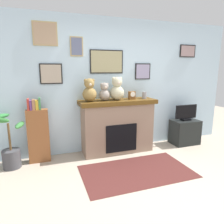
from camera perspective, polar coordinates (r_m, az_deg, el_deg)
The scene contains 13 objects.
ground_plane at distance 2.91m, azimuth 15.83°, elevation -22.73°, with size 12.00×12.00×0.00m, color #AEA08C.
back_wall at distance 4.20m, azimuth 1.03°, elevation 7.44°, with size 5.20×0.15×2.60m.
fireplace at distance 4.05m, azimuth 1.52°, elevation -3.87°, with size 1.50×0.50×1.05m.
bookshelf at distance 3.84m, azimuth -19.94°, elevation -5.71°, with size 0.36×0.16×1.16m.
potted_plant at distance 3.83m, azimuth -26.55°, elevation -9.33°, with size 0.57×0.58×0.91m.
tv_stand at distance 4.82m, azimuth 19.64°, elevation -5.25°, with size 0.58×0.40×0.54m, color black.
television at distance 4.72m, azimuth 20.01°, elevation -0.28°, with size 0.52×0.14×0.34m.
area_rug at distance 3.48m, azimuth 6.91°, elevation -16.14°, with size 1.77×1.01×0.01m, color #4E2320.
candle_jar at distance 4.15m, azimuth 9.04°, elevation 4.65°, with size 0.09×0.09×0.14m, color gray.
mantel_clock at distance 4.02m, azimuth 5.58°, elevation 4.68°, with size 0.12×0.09×0.15m.
teddy_bear_tan at distance 3.74m, azimuth -6.32°, elevation 5.81°, with size 0.26×0.26×0.42m.
teddy_bear_brown at distance 3.82m, azimuth -2.08°, elevation 5.45°, with size 0.21×0.21×0.34m.
teddy_bear_grey at distance 3.89m, azimuth 1.40°, elevation 6.27°, with size 0.27×0.27×0.44m.
Camera 1 is at (-1.44, -1.93, 1.63)m, focal length 32.69 mm.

